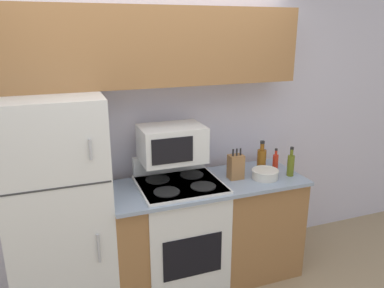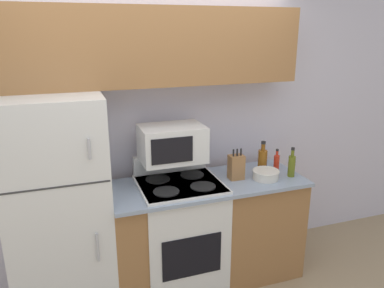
{
  "view_description": "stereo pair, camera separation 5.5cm",
  "coord_description": "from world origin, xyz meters",
  "px_view_note": "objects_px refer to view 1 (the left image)",
  "views": [
    {
      "loc": [
        -0.77,
        -2.38,
        2.16
      ],
      "look_at": [
        0.21,
        0.27,
        1.29
      ],
      "focal_mm": 35.0,
      "sensor_mm": 36.0,
      "label": 1
    },
    {
      "loc": [
        -0.72,
        -2.4,
        2.16
      ],
      "look_at": [
        0.21,
        0.27,
        1.29
      ],
      "focal_mm": 35.0,
      "sensor_mm": 36.0,
      "label": 2
    }
  ],
  "objects_px": {
    "stove": "(180,234)",
    "bottle_olive_oil": "(291,164)",
    "bottle_whiskey": "(262,159)",
    "knife_block": "(236,167)",
    "bottle_hot_sauce": "(275,161)",
    "microwave": "(172,143)",
    "bowl": "(265,174)",
    "refrigerator": "(60,209)"
  },
  "relations": [
    {
      "from": "refrigerator",
      "to": "stove",
      "type": "bearing_deg",
      "value": -3.67
    },
    {
      "from": "microwave",
      "to": "knife_block",
      "type": "bearing_deg",
      "value": -13.2
    },
    {
      "from": "bottle_whiskey",
      "to": "stove",
      "type": "bearing_deg",
      "value": -175.46
    },
    {
      "from": "knife_block",
      "to": "bowl",
      "type": "distance_m",
      "value": 0.26
    },
    {
      "from": "bottle_olive_oil",
      "to": "knife_block",
      "type": "bearing_deg",
      "value": 167.18
    },
    {
      "from": "microwave",
      "to": "bottle_olive_oil",
      "type": "bearing_deg",
      "value": -13.02
    },
    {
      "from": "bottle_olive_oil",
      "to": "bottle_whiskey",
      "type": "distance_m",
      "value": 0.26
    },
    {
      "from": "refrigerator",
      "to": "bottle_whiskey",
      "type": "xyz_separation_m",
      "value": [
        1.73,
        0.0,
        0.18
      ]
    },
    {
      "from": "bowl",
      "to": "bottle_hot_sauce",
      "type": "height_order",
      "value": "bottle_hot_sauce"
    },
    {
      "from": "refrigerator",
      "to": "stove",
      "type": "relative_size",
      "value": 1.54
    },
    {
      "from": "stove",
      "to": "bottle_olive_oil",
      "type": "height_order",
      "value": "bottle_olive_oil"
    },
    {
      "from": "stove",
      "to": "bottle_whiskey",
      "type": "distance_m",
      "value": 0.97
    },
    {
      "from": "stove",
      "to": "knife_block",
      "type": "height_order",
      "value": "knife_block"
    },
    {
      "from": "knife_block",
      "to": "bottle_hot_sauce",
      "type": "relative_size",
      "value": 1.34
    },
    {
      "from": "bottle_olive_oil",
      "to": "bottle_whiskey",
      "type": "height_order",
      "value": "bottle_whiskey"
    },
    {
      "from": "bowl",
      "to": "bottle_whiskey",
      "type": "height_order",
      "value": "bottle_whiskey"
    },
    {
      "from": "refrigerator",
      "to": "microwave",
      "type": "bearing_deg",
      "value": 3.01
    },
    {
      "from": "bottle_hot_sauce",
      "to": "stove",
      "type": "bearing_deg",
      "value": -177.23
    },
    {
      "from": "refrigerator",
      "to": "bottle_olive_oil",
      "type": "bearing_deg",
      "value": -5.5
    },
    {
      "from": "microwave",
      "to": "bowl",
      "type": "bearing_deg",
      "value": -15.73
    },
    {
      "from": "refrigerator",
      "to": "bottle_hot_sauce",
      "type": "distance_m",
      "value": 1.87
    },
    {
      "from": "knife_block",
      "to": "refrigerator",
      "type": "bearing_deg",
      "value": 176.98
    },
    {
      "from": "microwave",
      "to": "bottle_whiskey",
      "type": "relative_size",
      "value": 1.84
    },
    {
      "from": "knife_block",
      "to": "bottle_hot_sauce",
      "type": "xyz_separation_m",
      "value": [
        0.43,
        0.06,
        -0.03
      ]
    },
    {
      "from": "bottle_hot_sauce",
      "to": "bottle_olive_oil",
      "type": "bearing_deg",
      "value": -75.18
    },
    {
      "from": "refrigerator",
      "to": "stove",
      "type": "xyz_separation_m",
      "value": [
        0.93,
        -0.06,
        -0.37
      ]
    },
    {
      "from": "refrigerator",
      "to": "knife_block",
      "type": "relative_size",
      "value": 6.44
    },
    {
      "from": "microwave",
      "to": "bottle_olive_oil",
      "type": "distance_m",
      "value": 1.05
    },
    {
      "from": "bowl",
      "to": "bottle_whiskey",
      "type": "distance_m",
      "value": 0.19
    },
    {
      "from": "bottle_hot_sauce",
      "to": "bottle_olive_oil",
      "type": "height_order",
      "value": "bottle_olive_oil"
    },
    {
      "from": "refrigerator",
      "to": "bottle_hot_sauce",
      "type": "bearing_deg",
      "value": -0.47
    },
    {
      "from": "bottle_whiskey",
      "to": "bowl",
      "type": "bearing_deg",
      "value": -109.54
    },
    {
      "from": "stove",
      "to": "bottle_olive_oil",
      "type": "xyz_separation_m",
      "value": [
        0.97,
        -0.12,
        0.54
      ]
    },
    {
      "from": "stove",
      "to": "bottle_olive_oil",
      "type": "relative_size",
      "value": 4.31
    },
    {
      "from": "bottle_olive_oil",
      "to": "bottle_whiskey",
      "type": "xyz_separation_m",
      "value": [
        -0.18,
        0.19,
        0.01
      ]
    },
    {
      "from": "microwave",
      "to": "bottle_whiskey",
      "type": "xyz_separation_m",
      "value": [
        0.82,
        -0.04,
        -0.22
      ]
    },
    {
      "from": "bowl",
      "to": "microwave",
      "type": "bearing_deg",
      "value": 164.27
    },
    {
      "from": "knife_block",
      "to": "bottle_olive_oil",
      "type": "relative_size",
      "value": 1.03
    },
    {
      "from": "refrigerator",
      "to": "bowl",
      "type": "xyz_separation_m",
      "value": [
        1.67,
        -0.17,
        0.12
      ]
    },
    {
      "from": "knife_block",
      "to": "bottle_whiskey",
      "type": "bearing_deg",
      "value": 14.86
    },
    {
      "from": "refrigerator",
      "to": "bottle_whiskey",
      "type": "bearing_deg",
      "value": 0.1
    },
    {
      "from": "refrigerator",
      "to": "knife_block",
      "type": "distance_m",
      "value": 1.44
    }
  ]
}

